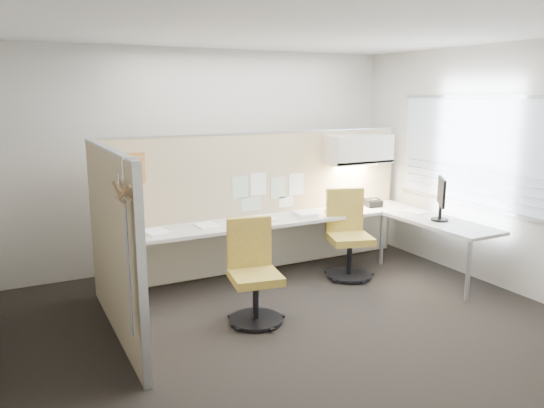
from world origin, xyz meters
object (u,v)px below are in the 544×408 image
chair_left (254,275)px  phone (373,203)px  chair_right (348,237)px  desk (305,228)px  monitor (441,196)px

chair_left → phone: bearing=35.1°
chair_left → chair_right: 1.74m
desk → chair_right: bearing=-31.2°
chair_left → monitor: 2.59m
chair_left → phone: (2.32, 1.10, 0.31)m
desk → monitor: 1.67m
desk → chair_left: size_ratio=3.96×
desk → phone: phone is taller
desk → monitor: (1.37, -0.86, 0.43)m
chair_right → monitor: bearing=-15.6°
desk → monitor: monitor is taller
desk → phone: 1.19m
phone → chair_right: bearing=-139.4°
phone → desk: bearing=-162.9°
chair_right → monitor: (0.92, -0.59, 0.53)m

